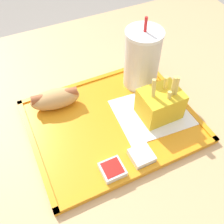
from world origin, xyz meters
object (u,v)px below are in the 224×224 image
object	(u,v)px
soda_cup	(142,59)
fries_carton	(160,104)
sauce_cup_mayo	(142,156)
sauce_cup_ketchup	(112,170)
hot_dog_far	(55,98)

from	to	relation	value
soda_cup	fries_carton	size ratio (longest dim) A/B	1.55
sauce_cup_mayo	sauce_cup_ketchup	bearing A→B (deg)	-177.53
sauce_cup_ketchup	soda_cup	bearing A→B (deg)	49.05
sauce_cup_mayo	fries_carton	bearing A→B (deg)	42.16
soda_cup	fries_carton	distance (m)	0.13
soda_cup	hot_dog_far	world-z (taller)	soda_cup
hot_dog_far	sauce_cup_mayo	world-z (taller)	hot_dog_far
hot_dog_far	sauce_cup_ketchup	distance (m)	0.23
hot_dog_far	fries_carton	world-z (taller)	fries_carton
hot_dog_far	sauce_cup_ketchup	size ratio (longest dim) A/B	2.73
fries_carton	sauce_cup_mayo	distance (m)	0.13
soda_cup	hot_dog_far	distance (m)	0.24
sauce_cup_ketchup	fries_carton	bearing A→B (deg)	28.66
hot_dog_far	sauce_cup_mayo	distance (m)	0.25
fries_carton	sauce_cup_ketchup	world-z (taller)	fries_carton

